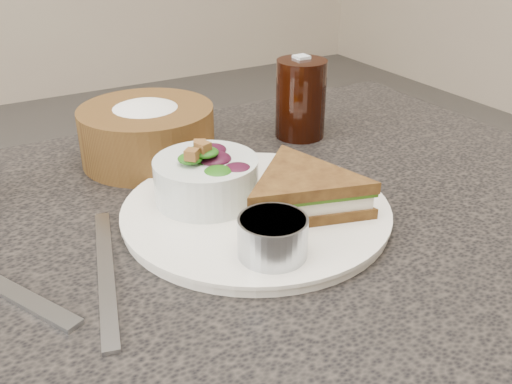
{
  "coord_description": "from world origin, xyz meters",
  "views": [
    {
      "loc": [
        -0.22,
        -0.46,
        1.06
      ],
      "look_at": [
        0.05,
        0.01,
        0.78
      ],
      "focal_mm": 40.0,
      "sensor_mm": 36.0,
      "label": 1
    }
  ],
  "objects": [
    {
      "name": "dinner_plate",
      "position": [
        0.05,
        0.01,
        0.76
      ],
      "size": [
        0.28,
        0.28,
        0.01
      ],
      "primitive_type": "cylinder",
      "color": "silver",
      "rests_on": "dining_table"
    },
    {
      "name": "sandwich",
      "position": [
        0.09,
        -0.02,
        0.78
      ],
      "size": [
        0.2,
        0.2,
        0.04
      ],
      "primitive_type": null,
      "rotation": [
        0.0,
        0.0,
        -0.28
      ],
      "color": "brown",
      "rests_on": "dinner_plate"
    },
    {
      "name": "salad_bowl",
      "position": [
        0.01,
        0.05,
        0.8
      ],
      "size": [
        0.14,
        0.14,
        0.07
      ],
      "primitive_type": null,
      "rotation": [
        0.0,
        0.0,
        0.24
      ],
      "color": "silver",
      "rests_on": "dinner_plate"
    },
    {
      "name": "dressing_ramekin",
      "position": [
        0.02,
        -0.08,
        0.78
      ],
      "size": [
        0.08,
        0.08,
        0.04
      ],
      "primitive_type": "cylinder",
      "rotation": [
        0.0,
        0.0,
        0.22
      ],
      "color": "#9EA4AB",
      "rests_on": "dinner_plate"
    },
    {
      "name": "orange_wedge",
      "position": [
        0.05,
        0.09,
        0.78
      ],
      "size": [
        0.09,
        0.09,
        0.03
      ],
      "primitive_type": "cone",
      "rotation": [
        0.0,
        0.0,
        0.52
      ],
      "color": "orange",
      "rests_on": "dinner_plate"
    },
    {
      "name": "fork",
      "position": [
        -0.2,
        0.0,
        0.75
      ],
      "size": [
        0.09,
        0.16,
        0.0
      ],
      "primitive_type": "cube",
      "rotation": [
        0.0,
        0.0,
        0.47
      ],
      "color": "#A1A5AA",
      "rests_on": "dining_table"
    },
    {
      "name": "knife",
      "position": [
        -0.12,
        -0.01,
        0.75
      ],
      "size": [
        0.07,
        0.22,
        0.0
      ],
      "primitive_type": "cube",
      "rotation": [
        0.0,
        0.0,
        -0.26
      ],
      "color": "#AEB0B5",
      "rests_on": "dining_table"
    },
    {
      "name": "bread_basket",
      "position": [
        0.01,
        0.21,
        0.8
      ],
      "size": [
        0.21,
        0.21,
        0.1
      ],
      "primitive_type": null,
      "rotation": [
        0.0,
        0.0,
        0.28
      ],
      "color": "#513717",
      "rests_on": "dining_table"
    },
    {
      "name": "cola_glass",
      "position": [
        0.23,
        0.18,
        0.81
      ],
      "size": [
        0.09,
        0.09,
        0.12
      ],
      "primitive_type": null,
      "rotation": [
        0.0,
        0.0,
        -0.37
      ],
      "color": "black",
      "rests_on": "dining_table"
    }
  ]
}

